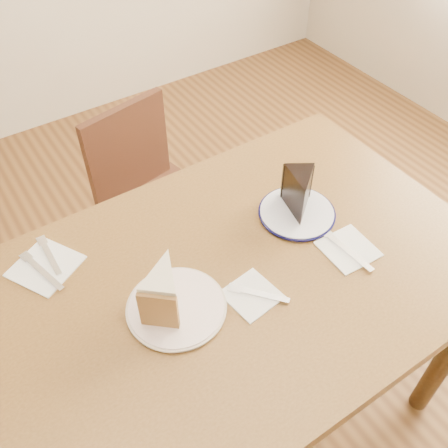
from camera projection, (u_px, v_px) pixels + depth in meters
ground at (235, 406)px, 1.73m from camera, size 4.00×4.00×0.00m
table at (239, 295)px, 1.26m from camera, size 1.20×0.80×0.75m
chair_far at (155, 203)px, 1.80m from camera, size 0.46×0.46×0.78m
plate_cream at (177, 307)px, 1.11m from camera, size 0.21×0.21×0.01m
plate_navy at (297, 213)px, 1.31m from camera, size 0.19×0.19×0.01m
carrot_cake at (165, 288)px, 1.07m from camera, size 0.13×0.14×0.10m
chocolate_cake at (300, 196)px, 1.27m from camera, size 0.12×0.13×0.10m
napkin_cream at (252, 295)px, 1.13m from camera, size 0.12×0.12×0.00m
napkin_navy at (348, 249)px, 1.23m from camera, size 0.13×0.13×0.00m
napkin_spare at (46, 266)px, 1.19m from camera, size 0.19×0.19×0.00m
fork_cream at (259, 294)px, 1.13m from camera, size 0.10×0.12×0.00m
knife_navy at (346, 249)px, 1.22m from camera, size 0.03×0.17×0.00m
fork_spare at (50, 256)px, 1.21m from camera, size 0.02×0.14×0.00m
knife_spare at (42, 271)px, 1.18m from camera, size 0.05×0.16×0.00m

